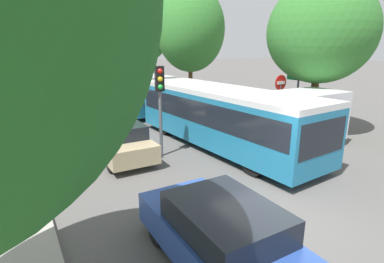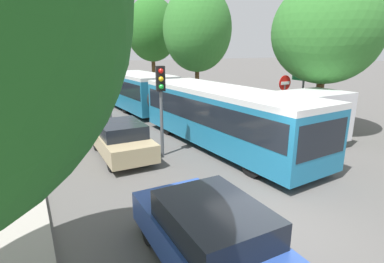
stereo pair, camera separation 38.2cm
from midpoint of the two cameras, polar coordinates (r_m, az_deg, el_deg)
name	(u,v)px [view 1 (the left image)]	position (r m, az deg, el deg)	size (l,w,h in m)	color
ground_plane	(280,223)	(7.66, 14.99, -16.56)	(200.00, 200.00, 0.00)	#565451
articulated_bus	(176,101)	(15.28, -3.79, 5.76)	(3.35, 16.62, 2.45)	teal
city_bus_rear	(40,72)	(38.62, -27.20, 9.99)	(3.31, 11.37, 2.41)	red
queued_car_blue	(222,237)	(5.76, 3.81, -19.42)	(1.76, 4.02, 1.39)	#284799
queued_car_tan	(120,140)	(11.59, -14.52, -1.60)	(1.72, 3.93, 1.35)	tan
queued_car_graphite	(83,111)	(17.65, -20.72, 3.74)	(1.76, 4.00, 1.38)	#47474C
queued_car_green	(62,95)	(23.95, -23.93, 6.37)	(1.84, 4.20, 1.45)	#236638
white_van	(293,119)	(12.71, 17.87, 2.24)	(5.00, 2.01, 2.31)	silver
traffic_light	(160,91)	(11.06, -7.13, 7.61)	(0.37, 0.39, 3.40)	#56595E
no_entry_sign	(280,95)	(14.70, 15.65, 6.66)	(0.70, 0.08, 2.82)	#56595E
direction_sign_post	(299,79)	(15.80, 19.00, 9.50)	(0.10, 1.40, 3.60)	#56595E
tree_right_near	(321,35)	(15.53, 22.62, 16.66)	(4.87, 4.87, 7.08)	#51381E
tree_right_mid	(190,31)	(23.47, -0.93, 18.53)	(5.12, 5.12, 8.53)	#51381E
tree_right_far	(143,31)	(31.05, -9.66, 18.32)	(5.03, 5.03, 8.84)	#51381E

